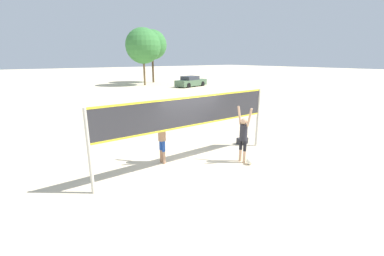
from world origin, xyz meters
name	(u,v)px	position (x,y,z in m)	size (l,w,h in m)	color
ground_plane	(192,164)	(0.00, 0.00, 0.00)	(200.00, 200.00, 0.00)	beige
volleyball_net	(192,116)	(0.00, 0.00, 1.81)	(7.12, 0.10, 2.49)	beige
player_spiker	(243,134)	(1.63, -0.93, 1.09)	(0.28, 0.70, 2.08)	tan
player_blocker	(162,134)	(-0.80, 0.74, 1.13)	(0.28, 0.70, 2.14)	tan
volleyball	(250,161)	(1.67, -1.26, 0.12)	(0.24, 0.24, 0.24)	silver
gear_bag	(242,141)	(3.19, 0.51, 0.14)	(0.47, 0.29, 0.28)	#2D2D33
parked_car_mid	(191,82)	(15.48, 21.39, 0.64)	(5.06, 2.80, 1.40)	#4C6B4C
tree_left_cluster	(152,45)	(14.29, 29.91, 5.69)	(4.48, 4.48, 7.95)	#4C3823
tree_right_cluster	(143,46)	(11.20, 26.65, 5.35)	(4.81, 4.81, 7.76)	brown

